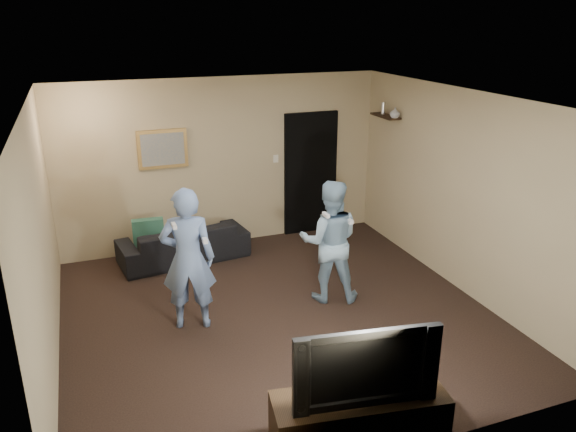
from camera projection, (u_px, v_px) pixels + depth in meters
name	position (u px, v px, depth m)	size (l,w,h in m)	color
ground	(278.00, 315.00, 6.84)	(5.00, 5.00, 0.00)	black
ceiling	(277.00, 100.00, 5.96)	(5.00, 5.00, 0.04)	silver
wall_back	(223.00, 163.00, 8.60)	(5.00, 0.04, 2.60)	tan
wall_front	(389.00, 320.00, 4.20)	(5.00, 0.04, 2.60)	tan
wall_left	(41.00, 244.00, 5.58)	(0.04, 5.00, 2.60)	tan
wall_right	(460.00, 192.00, 7.23)	(0.04, 5.00, 2.60)	tan
sofa	(184.00, 242.00, 8.30)	(1.87, 0.73, 0.55)	black
throw_pillow	(148.00, 234.00, 8.06)	(0.44, 0.14, 0.44)	#18493A
painting_frame	(163.00, 149.00, 8.18)	(0.72, 0.05, 0.57)	olive
painting_canvas	(163.00, 149.00, 8.16)	(0.62, 0.01, 0.47)	slate
doorway	(311.00, 174.00, 9.16)	(0.90, 0.06, 2.00)	black
light_switch	(276.00, 159.00, 8.86)	(0.08, 0.02, 0.12)	silver
wall_shelf	(385.00, 116.00, 8.54)	(0.20, 0.60, 0.03)	black
shelf_vase	(395.00, 113.00, 8.27)	(0.15, 0.15, 0.15)	#B5B5BA
shelf_figurine	(383.00, 108.00, 8.58)	(0.06, 0.06, 0.18)	silver
tv_console	(359.00, 422.00, 4.68)	(1.45, 0.47, 0.52)	black
television	(362.00, 361.00, 4.47)	(1.19, 0.16, 0.68)	black
wii_player_left	(188.00, 259.00, 6.34)	(0.70, 0.56, 1.69)	#6781B3
wii_player_right	(330.00, 241.00, 7.00)	(0.93, 0.84, 1.57)	#84A6C1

